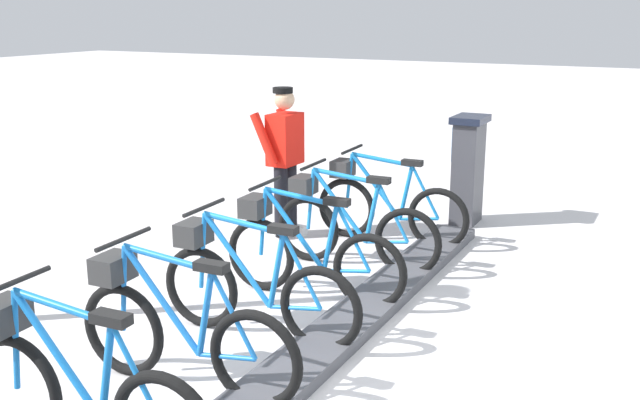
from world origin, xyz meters
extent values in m
plane|color=silver|center=(0.00, 0.00, 0.00)|extent=(60.00, 60.00, 0.00)
cube|color=#47474C|center=(0.00, 0.00, 0.05)|extent=(0.44, 7.16, 0.10)
cube|color=#38383D|center=(0.05, -4.13, 0.60)|extent=(0.28, 0.44, 1.20)
cube|color=#194C8C|center=(0.20, -4.13, 0.95)|extent=(0.03, 0.30, 0.40)
cube|color=black|center=(0.05, -4.13, 1.24)|extent=(0.36, 0.52, 0.08)
torus|color=black|center=(0.03, -3.00, 0.33)|extent=(0.67, 0.09, 0.67)
torus|color=black|center=(1.07, -2.96, 0.33)|extent=(0.67, 0.09, 0.67)
cylinder|color=#1672BC|center=(0.73, -2.97, 0.61)|extent=(0.60, 0.06, 0.70)
cylinder|color=#1672BC|center=(0.39, -2.99, 0.58)|extent=(0.16, 0.05, 0.61)
cylinder|color=#1672BC|center=(0.67, -2.98, 0.92)|extent=(0.69, 0.07, 0.11)
cylinder|color=#1672BC|center=(0.24, -2.99, 0.31)|extent=(0.43, 0.05, 0.09)
cylinder|color=#1672BC|center=(0.18, -2.99, 0.61)|extent=(0.33, 0.04, 0.56)
cylinder|color=#1672BC|center=(1.04, -2.96, 0.64)|extent=(0.10, 0.04, 0.62)
cube|color=black|center=(0.33, -2.99, 0.91)|extent=(0.22, 0.11, 0.06)
cylinder|color=black|center=(1.01, -2.97, 1.00)|extent=(0.05, 0.54, 0.03)
cube|color=#2D2D2D|center=(1.12, -2.96, 0.78)|extent=(0.21, 0.29, 0.18)
torus|color=black|center=(0.03, -2.09, 0.33)|extent=(0.67, 0.09, 0.67)
torus|color=black|center=(1.07, -2.05, 0.33)|extent=(0.67, 0.09, 0.67)
cylinder|color=#1B77C3|center=(0.73, -2.07, 0.61)|extent=(0.60, 0.06, 0.70)
cylinder|color=#1B77C3|center=(0.39, -2.08, 0.58)|extent=(0.16, 0.05, 0.61)
cylinder|color=#1B77C3|center=(0.67, -2.07, 0.92)|extent=(0.69, 0.07, 0.11)
cylinder|color=#1B77C3|center=(0.24, -2.08, 0.31)|extent=(0.43, 0.05, 0.09)
cylinder|color=#1B77C3|center=(0.18, -2.08, 0.61)|extent=(0.33, 0.04, 0.56)
cylinder|color=#1B77C3|center=(1.04, -2.06, 0.64)|extent=(0.10, 0.04, 0.62)
cube|color=black|center=(0.33, -2.08, 0.91)|extent=(0.22, 0.11, 0.06)
cylinder|color=black|center=(1.01, -2.06, 1.00)|extent=(0.05, 0.54, 0.03)
cube|color=#2D2D2D|center=(1.12, -2.05, 0.78)|extent=(0.21, 0.29, 0.18)
torus|color=black|center=(0.03, -1.18, 0.33)|extent=(0.67, 0.09, 0.67)
torus|color=black|center=(1.07, -1.15, 0.33)|extent=(0.67, 0.09, 0.67)
cylinder|color=blue|center=(0.73, -1.16, 0.61)|extent=(0.60, 0.06, 0.70)
cylinder|color=blue|center=(0.39, -1.17, 0.58)|extent=(0.16, 0.05, 0.61)
cylinder|color=blue|center=(0.67, -1.16, 0.92)|extent=(0.69, 0.07, 0.11)
cylinder|color=blue|center=(0.24, -1.17, 0.31)|extent=(0.43, 0.05, 0.09)
cylinder|color=blue|center=(0.18, -1.18, 0.61)|extent=(0.33, 0.04, 0.56)
cylinder|color=blue|center=(1.04, -1.15, 0.64)|extent=(0.10, 0.04, 0.62)
cube|color=black|center=(0.33, -1.17, 0.91)|extent=(0.22, 0.11, 0.06)
cylinder|color=black|center=(1.01, -1.15, 1.00)|extent=(0.05, 0.54, 0.03)
cube|color=#2D2D2D|center=(1.12, -1.14, 0.78)|extent=(0.21, 0.29, 0.18)
torus|color=black|center=(0.03, -0.27, 0.33)|extent=(0.67, 0.09, 0.67)
torus|color=black|center=(1.07, -0.24, 0.33)|extent=(0.67, 0.09, 0.67)
cylinder|color=blue|center=(0.73, -0.25, 0.61)|extent=(0.60, 0.06, 0.70)
cylinder|color=blue|center=(0.39, -0.26, 0.58)|extent=(0.16, 0.05, 0.61)
cylinder|color=blue|center=(0.67, -0.25, 0.92)|extent=(0.69, 0.07, 0.11)
cylinder|color=blue|center=(0.24, -0.27, 0.31)|extent=(0.43, 0.05, 0.09)
cylinder|color=blue|center=(0.18, -0.27, 0.61)|extent=(0.33, 0.04, 0.56)
cylinder|color=blue|center=(1.04, -0.24, 0.64)|extent=(0.10, 0.04, 0.62)
cube|color=black|center=(0.33, -0.26, 0.91)|extent=(0.22, 0.11, 0.06)
cylinder|color=black|center=(1.01, -0.24, 1.00)|extent=(0.05, 0.54, 0.03)
cube|color=#2D2D2D|center=(1.12, -0.23, 0.78)|extent=(0.21, 0.29, 0.18)
torus|color=black|center=(0.03, 0.64, 0.33)|extent=(0.67, 0.09, 0.67)
torus|color=black|center=(1.07, 0.67, 0.33)|extent=(0.67, 0.09, 0.67)
cylinder|color=blue|center=(0.73, 0.66, 0.61)|extent=(0.60, 0.06, 0.70)
cylinder|color=blue|center=(0.39, 0.65, 0.58)|extent=(0.16, 0.05, 0.61)
cylinder|color=blue|center=(0.67, 0.66, 0.92)|extent=(0.69, 0.07, 0.11)
cylinder|color=blue|center=(0.24, 0.64, 0.31)|extent=(0.43, 0.05, 0.09)
cylinder|color=blue|center=(0.18, 0.64, 0.61)|extent=(0.33, 0.04, 0.56)
cylinder|color=blue|center=(1.04, 0.67, 0.64)|extent=(0.10, 0.04, 0.62)
cube|color=black|center=(0.33, 0.65, 0.91)|extent=(0.22, 0.11, 0.06)
cylinder|color=black|center=(1.01, 0.67, 1.00)|extent=(0.05, 0.54, 0.03)
cube|color=#2D2D2D|center=(1.12, 0.67, 0.78)|extent=(0.21, 0.29, 0.18)
torus|color=black|center=(1.07, 1.58, 0.33)|extent=(0.67, 0.09, 0.67)
cylinder|color=blue|center=(0.73, 1.57, 0.61)|extent=(0.60, 0.06, 0.70)
cylinder|color=blue|center=(0.39, 1.56, 0.58)|extent=(0.16, 0.05, 0.61)
cylinder|color=blue|center=(0.67, 1.57, 0.92)|extent=(0.69, 0.07, 0.11)
cylinder|color=blue|center=(0.18, 1.55, 0.61)|extent=(0.33, 0.04, 0.56)
cylinder|color=blue|center=(1.04, 1.58, 0.64)|extent=(0.10, 0.04, 0.62)
cube|color=black|center=(0.33, 1.56, 0.91)|extent=(0.22, 0.11, 0.06)
cylinder|color=black|center=(1.01, 1.58, 1.00)|extent=(0.05, 0.54, 0.03)
cube|color=#2D2D2D|center=(1.12, 1.58, 0.78)|extent=(0.21, 0.29, 0.18)
cube|color=white|center=(1.76, -2.59, 0.05)|extent=(0.26, 0.12, 0.10)
cube|color=white|center=(1.63, -2.80, 0.05)|extent=(0.26, 0.12, 0.10)
cylinder|color=black|center=(1.70, -2.60, 0.43)|extent=(0.15, 0.15, 0.82)
cylinder|color=black|center=(1.69, -2.79, 0.43)|extent=(0.15, 0.15, 0.82)
cube|color=red|center=(1.70, -2.70, 1.10)|extent=(0.27, 0.41, 0.56)
cylinder|color=red|center=(1.81, -2.44, 1.13)|extent=(0.34, 0.11, 0.57)
cylinder|color=red|center=(1.79, -2.96, 1.13)|extent=(0.34, 0.11, 0.57)
sphere|color=tan|center=(1.70, -2.70, 1.53)|extent=(0.22, 0.22, 0.22)
cylinder|color=black|center=(1.72, -2.70, 1.63)|extent=(0.22, 0.22, 0.06)
camera|label=1|loc=(-2.30, 4.29, 2.49)|focal=41.92mm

